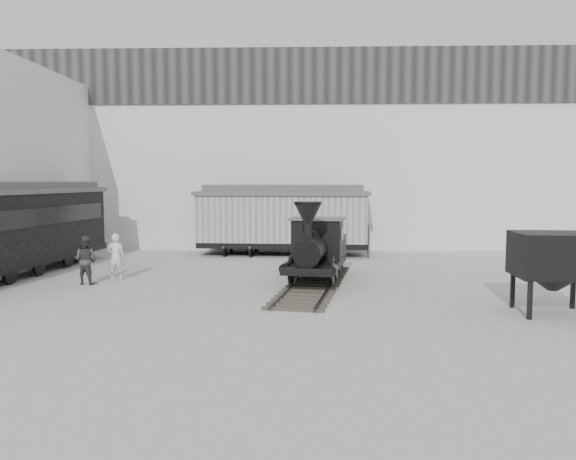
{
  "coord_description": "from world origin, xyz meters",
  "views": [
    {
      "loc": [
        0.9,
        -17.04,
        3.84
      ],
      "look_at": [
        0.23,
        3.99,
        2.0
      ],
      "focal_mm": 35.0,
      "sensor_mm": 36.0,
      "label": 1
    }
  ],
  "objects_px": {
    "locomotive": "(316,253)",
    "visitor_b": "(86,260)",
    "boxcar": "(283,218)",
    "passenger_coach": "(6,229)",
    "visitor_a": "(116,257)",
    "coal_hopper": "(554,261)"
  },
  "relations": [
    {
      "from": "passenger_coach",
      "to": "visitor_a",
      "type": "height_order",
      "value": "passenger_coach"
    },
    {
      "from": "visitor_b",
      "to": "passenger_coach",
      "type": "bearing_deg",
      "value": -5.71
    },
    {
      "from": "locomotive",
      "to": "visitor_b",
      "type": "distance_m",
      "value": 8.62
    },
    {
      "from": "boxcar",
      "to": "passenger_coach",
      "type": "bearing_deg",
      "value": -142.87
    },
    {
      "from": "locomotive",
      "to": "passenger_coach",
      "type": "height_order",
      "value": "passenger_coach"
    },
    {
      "from": "boxcar",
      "to": "coal_hopper",
      "type": "xyz_separation_m",
      "value": [
        8.34,
        -12.75,
        -0.37
      ]
    },
    {
      "from": "visitor_b",
      "to": "coal_hopper",
      "type": "bearing_deg",
      "value": 179.05
    },
    {
      "from": "visitor_a",
      "to": "coal_hopper",
      "type": "distance_m",
      "value": 15.4
    },
    {
      "from": "passenger_coach",
      "to": "visitor_b",
      "type": "bearing_deg",
      "value": -14.74
    },
    {
      "from": "locomotive",
      "to": "boxcar",
      "type": "bearing_deg",
      "value": 110.72
    },
    {
      "from": "visitor_a",
      "to": "visitor_b",
      "type": "xyz_separation_m",
      "value": [
        -0.83,
        -0.88,
        -0.01
      ]
    },
    {
      "from": "locomotive",
      "to": "visitor_b",
      "type": "xyz_separation_m",
      "value": [
        -8.6,
        -0.57,
        -0.22
      ]
    },
    {
      "from": "boxcar",
      "to": "passenger_coach",
      "type": "distance_m",
      "value": 12.88
    },
    {
      "from": "locomotive",
      "to": "boxcar",
      "type": "xyz_separation_m",
      "value": [
        -1.6,
        7.96,
        0.78
      ]
    },
    {
      "from": "locomotive",
      "to": "passenger_coach",
      "type": "relative_size",
      "value": 0.66
    },
    {
      "from": "passenger_coach",
      "to": "coal_hopper",
      "type": "distance_m",
      "value": 19.86
    },
    {
      "from": "passenger_coach",
      "to": "visitor_b",
      "type": "height_order",
      "value": "passenger_coach"
    },
    {
      "from": "visitor_a",
      "to": "visitor_b",
      "type": "distance_m",
      "value": 1.21
    },
    {
      "from": "visitor_a",
      "to": "visitor_b",
      "type": "height_order",
      "value": "visitor_a"
    },
    {
      "from": "locomotive",
      "to": "visitor_b",
      "type": "bearing_deg",
      "value": -166.9
    },
    {
      "from": "locomotive",
      "to": "coal_hopper",
      "type": "xyz_separation_m",
      "value": [
        6.74,
        -4.79,
        0.41
      ]
    },
    {
      "from": "passenger_coach",
      "to": "boxcar",
      "type": "bearing_deg",
      "value": 39.18
    }
  ]
}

